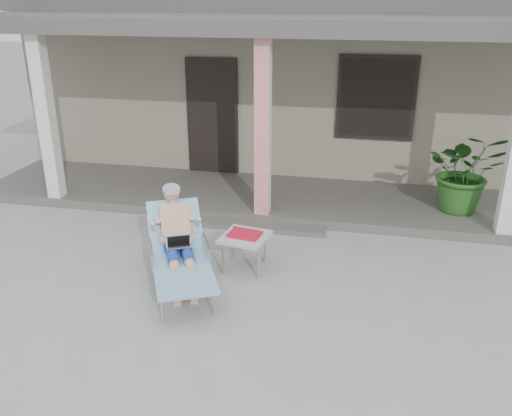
# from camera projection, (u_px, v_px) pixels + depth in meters

# --- Properties ---
(ground) EXTENTS (60.00, 60.00, 0.00)m
(ground) POSITION_uv_depth(u_px,v_px,m) (227.00, 290.00, 6.50)
(ground) COLOR #9E9E99
(ground) RESTS_ON ground
(house) EXTENTS (10.40, 5.40, 3.30)m
(house) POSITION_uv_depth(u_px,v_px,m) (302.00, 74.00, 11.78)
(house) COLOR gray
(house) RESTS_ON ground
(porch_deck) EXTENTS (10.00, 2.00, 0.15)m
(porch_deck) POSITION_uv_depth(u_px,v_px,m) (272.00, 198.00, 9.20)
(porch_deck) COLOR #605B56
(porch_deck) RESTS_ON ground
(porch_overhang) EXTENTS (10.00, 2.30, 2.85)m
(porch_overhang) POSITION_uv_depth(u_px,v_px,m) (274.00, 31.00, 8.14)
(porch_overhang) COLOR silver
(porch_overhang) RESTS_ON porch_deck
(porch_step) EXTENTS (2.00, 0.30, 0.07)m
(porch_step) POSITION_uv_depth(u_px,v_px,m) (259.00, 227.00, 8.17)
(porch_step) COLOR #605B56
(porch_step) RESTS_ON ground
(lounger) EXTENTS (1.32, 1.80, 1.14)m
(lounger) POSITION_uv_depth(u_px,v_px,m) (178.00, 230.00, 6.43)
(lounger) COLOR #B7B7BC
(lounger) RESTS_ON ground
(side_table) EXTENTS (0.64, 0.64, 0.50)m
(side_table) POSITION_uv_depth(u_px,v_px,m) (245.00, 239.00, 6.87)
(side_table) COLOR #BCBBB6
(side_table) RESTS_ON ground
(potted_palm) EXTENTS (1.15, 1.00, 1.27)m
(potted_palm) POSITION_uv_depth(u_px,v_px,m) (466.00, 171.00, 8.25)
(potted_palm) COLOR #26591E
(potted_palm) RESTS_ON porch_deck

